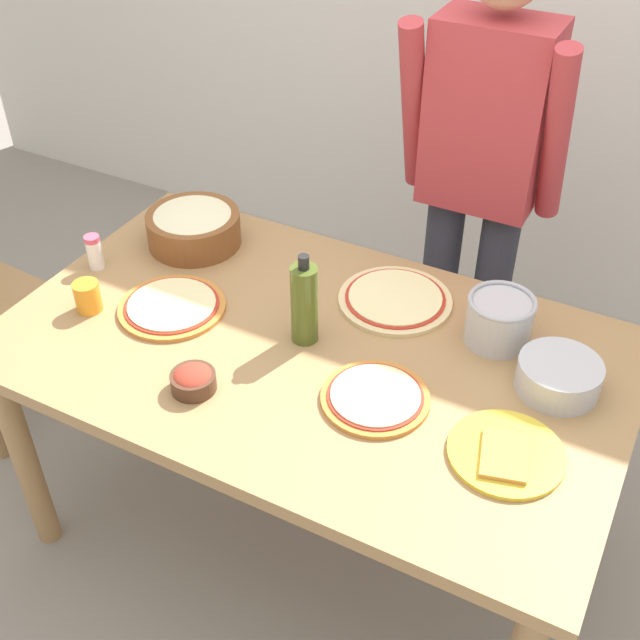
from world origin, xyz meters
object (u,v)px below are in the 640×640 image
at_px(pizza_second_cooked, 375,397).
at_px(popcorn_bowl, 193,226).
at_px(dining_table, 311,372).
at_px(small_sauce_bowl, 193,380).
at_px(person_cook, 480,174).
at_px(pizza_raw_on_board, 395,299).
at_px(mixing_bowl_steel, 559,376).
at_px(olive_oil_bottle, 304,303).
at_px(cup_orange, 88,297).
at_px(pizza_cooked_on_tray, 172,306).
at_px(salt_shaker, 94,252).
at_px(steel_pot, 499,319).
at_px(plate_with_slice, 506,454).

distance_m(pizza_second_cooked, popcorn_bowl, 0.86).
height_order(dining_table, small_sauce_bowl, small_sauce_bowl).
distance_m(dining_table, popcorn_bowl, 0.62).
distance_m(person_cook, pizza_raw_on_board, 0.52).
height_order(pizza_second_cooked, mixing_bowl_steel, mixing_bowl_steel).
height_order(small_sauce_bowl, olive_oil_bottle, olive_oil_bottle).
xyz_separation_m(popcorn_bowl, cup_orange, (-0.06, -0.41, -0.02)).
bearing_deg(olive_oil_bottle, popcorn_bowl, 154.63).
xyz_separation_m(dining_table, cup_orange, (-0.60, -0.14, 0.13)).
xyz_separation_m(small_sauce_bowl, cup_orange, (-0.43, 0.13, 0.01)).
distance_m(small_sauce_bowl, cup_orange, 0.45).
bearing_deg(olive_oil_bottle, pizza_cooked_on_tray, -171.05).
relative_size(small_sauce_bowl, salt_shaker, 1.04).
relative_size(mixing_bowl_steel, steel_pot, 1.15).
height_order(pizza_cooked_on_tray, steel_pot, steel_pot).
bearing_deg(person_cook, cup_orange, -130.76).
bearing_deg(steel_pot, person_cook, 115.26).
distance_m(dining_table, mixing_bowl_steel, 0.63).
xyz_separation_m(pizza_second_cooked, plate_with_slice, (0.33, -0.03, -0.00)).
xyz_separation_m(pizza_raw_on_board, mixing_bowl_steel, (0.48, -0.14, 0.03)).
relative_size(person_cook, steel_pot, 9.34).
distance_m(popcorn_bowl, small_sauce_bowl, 0.65).
bearing_deg(salt_shaker, mixing_bowl_steel, 4.93).
relative_size(small_sauce_bowl, steel_pot, 0.63).
distance_m(dining_table, steel_pot, 0.51).
relative_size(popcorn_bowl, olive_oil_bottle, 1.09).
xyz_separation_m(pizza_second_cooked, salt_shaker, (-0.95, 0.13, 0.04)).
relative_size(pizza_raw_on_board, olive_oil_bottle, 1.22).
xyz_separation_m(plate_with_slice, cup_orange, (-1.16, -0.01, 0.03)).
xyz_separation_m(small_sauce_bowl, salt_shaker, (-0.55, 0.29, 0.02)).
bearing_deg(olive_oil_bottle, cup_orange, -164.11).
distance_m(pizza_cooked_on_tray, pizza_second_cooked, 0.64).
relative_size(popcorn_bowl, mixing_bowl_steel, 1.40).
bearing_deg(pizza_second_cooked, steel_pot, 62.55).
bearing_deg(mixing_bowl_steel, pizza_second_cooked, -146.94).
bearing_deg(cup_orange, plate_with_slice, 0.64).
xyz_separation_m(dining_table, person_cook, (0.17, 0.76, 0.27)).
bearing_deg(pizza_raw_on_board, olive_oil_bottle, -119.77).
height_order(dining_table, mixing_bowl_steel, mixing_bowl_steel).
height_order(pizza_second_cooked, plate_with_slice, plate_with_slice).
xyz_separation_m(pizza_raw_on_board, pizza_cooked_on_tray, (-0.52, -0.31, -0.00)).
bearing_deg(popcorn_bowl, pizza_raw_on_board, 0.83).
relative_size(plate_with_slice, salt_shaker, 2.45).
bearing_deg(pizza_cooked_on_tray, pizza_raw_on_board, 30.85).
bearing_deg(plate_with_slice, popcorn_bowl, 160.25).
bearing_deg(pizza_second_cooked, dining_table, 155.61).
bearing_deg(person_cook, pizza_second_cooked, -86.18).
height_order(olive_oil_bottle, cup_orange, olive_oil_bottle).
bearing_deg(salt_shaker, plate_with_slice, -6.83).
distance_m(plate_with_slice, steel_pot, 0.41).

